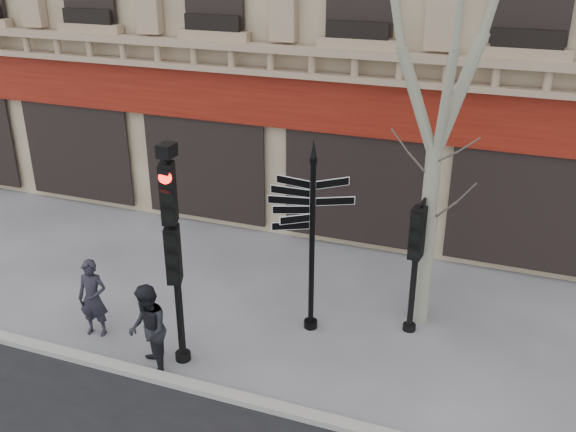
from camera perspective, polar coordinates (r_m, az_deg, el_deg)
name	(u,v)px	position (r m, az deg, el deg)	size (l,w,h in m)	color
ground	(280,357)	(12.30, -0.73, -12.40)	(80.00, 80.00, 0.00)	#57575B
kerb	(250,401)	(11.26, -3.42, -16.10)	(80.00, 0.25, 0.12)	#97958F
fingerpost	(313,206)	(11.85, 2.20, 0.86)	(2.04, 2.04, 3.94)	black
traffic_signal_main	(173,231)	(11.05, -10.18, -1.33)	(0.55, 0.48, 4.19)	black
traffic_signal_secondary	(417,246)	(12.33, 11.36, -2.65)	(0.48, 0.37, 2.68)	black
pedestrian_a	(93,298)	(13.06, -16.95, -6.99)	(0.59, 0.38, 1.61)	black
pedestrian_b	(148,330)	(11.74, -12.34, -9.89)	(0.84, 0.66, 1.73)	black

